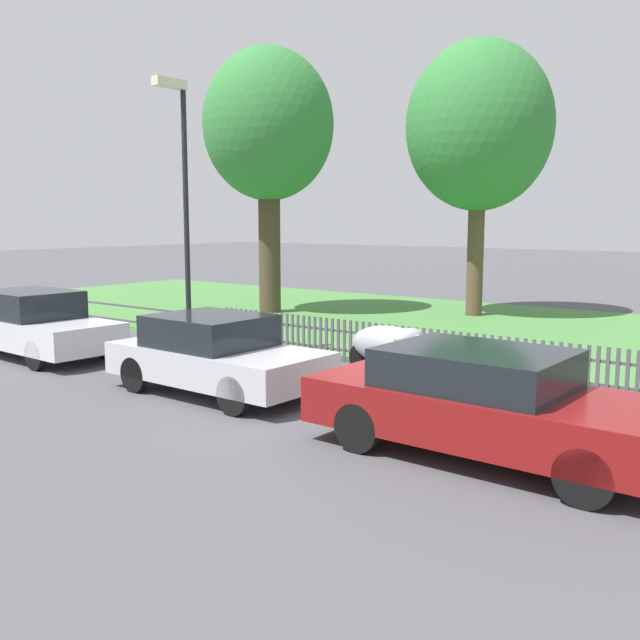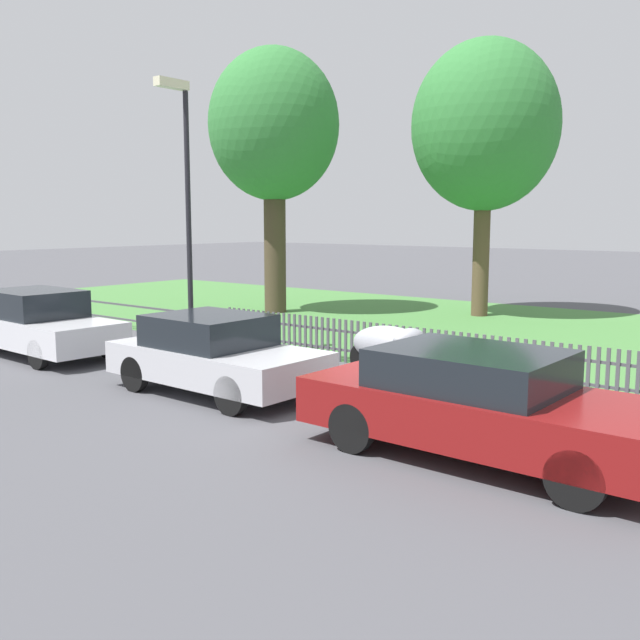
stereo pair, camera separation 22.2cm
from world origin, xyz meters
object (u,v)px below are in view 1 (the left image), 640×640
covered_motorcycle (392,346)px  tree_nearest_kerb (268,128)px  parked_car_navy_estate (488,402)px  parked_car_silver_hatchback (34,324)px  tree_behind_motorcycle (479,127)px  parked_car_black_saloon (216,354)px  street_lamp (182,187)px

covered_motorcycle → tree_nearest_kerb: size_ratio=0.23×
tree_nearest_kerb → parked_car_navy_estate: bearing=-37.9°
parked_car_silver_hatchback → tree_nearest_kerb: 9.92m
parked_car_navy_estate → tree_behind_motorcycle: size_ratio=0.56×
covered_motorcycle → parked_car_navy_estate: bearing=-39.5°
covered_motorcycle → tree_behind_motorcycle: (-2.61, 8.95, 5.00)m
covered_motorcycle → parked_car_black_saloon: bearing=-118.3°
parked_car_navy_estate → street_lamp: 8.50m
parked_car_black_saloon → tree_behind_motorcycle: (-0.87, 11.73, 4.93)m
street_lamp → parked_car_black_saloon: bearing=-33.2°
parked_car_silver_hatchback → covered_motorcycle: (7.21, 2.81, -0.10)m
tree_nearest_kerb → street_lamp: 7.91m
parked_car_navy_estate → tree_nearest_kerb: bearing=143.1°
tree_behind_motorcycle → parked_car_silver_hatchback: bearing=-111.3°
tree_behind_motorcycle → street_lamp: tree_behind_motorcycle is taller
tree_nearest_kerb → street_lamp: (3.58, -6.73, -2.11)m
parked_car_black_saloon → tree_nearest_kerb: (-6.30, 8.51, 5.01)m
parked_car_silver_hatchback → street_lamp: 4.36m
parked_car_navy_estate → street_lamp: (-7.73, 2.06, 2.88)m
street_lamp → parked_car_navy_estate: bearing=-14.9°
parked_car_black_saloon → tree_nearest_kerb: 11.72m
parked_car_silver_hatchback → street_lamp: bearing=35.3°
parked_car_silver_hatchback → tree_behind_motorcycle: (4.59, 11.76, 4.90)m
parked_car_black_saloon → tree_behind_motorcycle: bearing=95.1°
parked_car_black_saloon → parked_car_navy_estate: parked_car_navy_estate is taller
tree_nearest_kerb → tree_behind_motorcycle: bearing=30.7°
parked_car_silver_hatchback → tree_nearest_kerb: size_ratio=0.54×
parked_car_navy_estate → covered_motorcycle: size_ratio=2.44×
tree_nearest_kerb → street_lamp: size_ratio=1.43×
parked_car_silver_hatchback → parked_car_black_saloon: parked_car_silver_hatchback is taller
tree_nearest_kerb → street_lamp: tree_nearest_kerb is taller
parked_car_navy_estate → tree_nearest_kerb: size_ratio=0.56×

